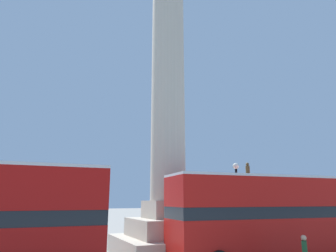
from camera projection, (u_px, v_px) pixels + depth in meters
The scene contains 4 objects.
monument_column at pixel (168, 121), 19.07m from camera, with size 5.74×5.74×22.03m.
bus_b at pixel (269, 214), 15.36m from camera, with size 10.68×3.56×4.28m.
equestrian_statue at pixel (251, 216), 25.10m from camera, with size 3.98×3.01×6.25m.
street_lamp at pixel (238, 205), 17.98m from camera, with size 0.38×0.38×5.30m.
Camera 1 is at (-7.50, -16.83, 3.05)m, focal length 32.00 mm.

